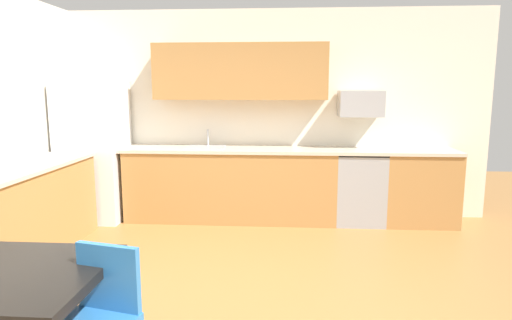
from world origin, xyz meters
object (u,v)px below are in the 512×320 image
(chair_near_table, at_px, (98,313))
(oven_range, at_px, (359,187))
(refrigerator, at_px, (94,152))
(microwave, at_px, (361,104))

(chair_near_table, bearing_deg, oven_range, 60.69)
(refrigerator, height_order, oven_range, refrigerator)
(refrigerator, relative_size, chair_near_table, 2.08)
(oven_range, distance_m, chair_near_table, 3.92)
(refrigerator, bearing_deg, microwave, 3.03)
(refrigerator, bearing_deg, oven_range, 1.35)
(oven_range, bearing_deg, chair_near_table, -119.31)
(oven_range, height_order, microwave, microwave)
(chair_near_table, bearing_deg, refrigerator, 113.92)
(microwave, bearing_deg, refrigerator, -176.97)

